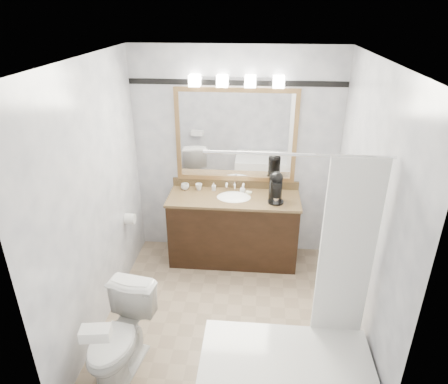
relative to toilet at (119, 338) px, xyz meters
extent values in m
cube|color=#9D866A|center=(0.83, 0.75, -0.38)|extent=(2.40, 2.60, 0.01)
cube|color=white|center=(0.83, 0.75, 2.13)|extent=(2.40, 2.60, 0.01)
cube|color=white|center=(0.83, 2.06, 0.88)|extent=(2.40, 0.01, 2.50)
cube|color=white|center=(0.83, -0.55, 0.88)|extent=(2.40, 0.01, 2.50)
cube|color=white|center=(-0.38, 0.75, 0.88)|extent=(0.01, 2.60, 2.50)
cube|color=white|center=(2.03, 0.75, 0.88)|extent=(0.01, 2.60, 2.50)
cube|color=black|center=(0.83, 1.77, 0.04)|extent=(1.50, 0.55, 0.82)
cube|color=olive|center=(0.83, 1.77, 0.46)|extent=(1.53, 0.58, 0.03)
cube|color=olive|center=(0.83, 2.04, 0.53)|extent=(1.53, 0.03, 0.10)
ellipsoid|color=white|center=(0.83, 1.77, 0.45)|extent=(0.44, 0.34, 0.14)
cube|color=#A57B4A|center=(0.83, 2.03, 1.65)|extent=(1.40, 0.04, 0.05)
cube|color=#A57B4A|center=(0.83, 2.03, 0.60)|extent=(1.40, 0.04, 0.05)
cube|color=#A57B4A|center=(0.15, 2.03, 1.13)|extent=(0.05, 0.04, 1.00)
cube|color=#A57B4A|center=(1.50, 2.03, 1.13)|extent=(0.05, 0.04, 1.00)
cube|color=white|center=(0.83, 2.04, 1.13)|extent=(1.30, 0.01, 1.00)
cube|color=silver|center=(0.83, 2.02, 1.78)|extent=(0.90, 0.05, 0.03)
cube|color=white|center=(0.38, 1.97, 1.76)|extent=(0.12, 0.12, 0.12)
cube|color=white|center=(0.68, 1.97, 1.76)|extent=(0.12, 0.12, 0.12)
cube|color=white|center=(0.98, 1.97, 1.76)|extent=(0.12, 0.12, 0.12)
cube|color=white|center=(1.28, 1.97, 1.76)|extent=(0.12, 0.12, 0.12)
cube|color=black|center=(0.83, 2.05, 1.73)|extent=(2.40, 0.01, 0.06)
cube|color=white|center=(1.36, -0.17, -0.15)|extent=(1.30, 0.72, 0.45)
cylinder|color=silver|center=(1.36, 0.21, 1.58)|extent=(1.30, 0.02, 0.02)
cube|color=white|center=(1.78, 0.20, 0.80)|extent=(0.40, 0.04, 1.55)
cylinder|color=white|center=(-0.31, 1.42, 0.33)|extent=(0.11, 0.12, 0.12)
imported|color=white|center=(0.00, 0.00, 0.00)|extent=(0.54, 0.80, 0.75)
cube|color=white|center=(0.00, -0.37, 0.42)|extent=(0.23, 0.14, 0.09)
cylinder|color=black|center=(1.31, 1.67, 0.49)|extent=(0.18, 0.18, 0.02)
cylinder|color=black|center=(1.30, 1.73, 0.62)|extent=(0.15, 0.15, 0.26)
sphere|color=black|center=(1.30, 1.73, 0.75)|extent=(0.16, 0.16, 0.16)
cube|color=black|center=(1.31, 1.65, 0.70)|extent=(0.11, 0.11, 0.05)
cylinder|color=silver|center=(1.31, 1.65, 0.52)|extent=(0.06, 0.06, 0.06)
imported|color=white|center=(0.23, 1.92, 0.51)|extent=(0.11, 0.11, 0.08)
imported|color=white|center=(0.40, 1.93, 0.51)|extent=(0.11, 0.11, 0.08)
imported|color=white|center=(0.58, 1.93, 0.52)|extent=(0.05, 0.05, 0.10)
imported|color=white|center=(0.92, 1.91, 0.52)|extent=(0.08, 0.08, 0.09)
cube|color=beige|center=(1.00, 1.89, 0.49)|extent=(0.08, 0.06, 0.02)
camera|label=1|loc=(1.08, -2.38, 2.50)|focal=32.00mm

